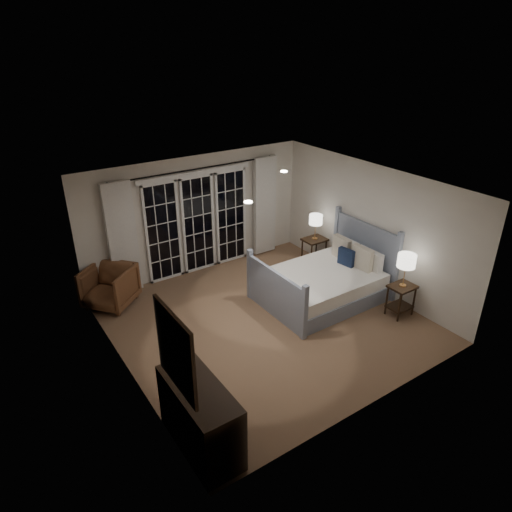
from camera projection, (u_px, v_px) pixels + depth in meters
floor at (265, 321)px, 8.21m from camera, size 5.00×5.00×0.00m
ceiling at (266, 187)px, 7.12m from camera, size 5.00×5.00×0.00m
wall_left at (120, 303)px, 6.41m from camera, size 0.02×5.00×2.50m
wall_right at (370, 227)px, 8.92m from camera, size 0.02×5.00×2.50m
wall_back at (197, 215)px, 9.53m from camera, size 5.00×0.02×2.50m
wall_front at (378, 331)px, 5.80m from camera, size 5.00×0.02×2.50m
french_doors at (198, 223)px, 9.57m from camera, size 2.50×0.04×2.20m
curtain_rod at (196, 169)px, 9.01m from camera, size 3.50×0.03×0.03m
curtain_left at (123, 239)px, 8.65m from camera, size 0.55×0.10×2.25m
curtain_right at (265, 206)px, 10.31m from camera, size 0.55×0.10×2.25m
downlight_a at (284, 171)px, 7.97m from camera, size 0.12×0.12×0.01m
downlight_b at (248, 202)px, 6.52m from camera, size 0.12×0.12×0.01m
bed at (324, 283)px, 8.80m from camera, size 2.27×1.63×1.33m
nightstand_left at (401, 296)px, 8.24m from camera, size 0.46×0.37×0.60m
nightstand_right at (314, 248)px, 10.02m from camera, size 0.49×0.40×0.64m
lamp_left at (407, 261)px, 7.93m from camera, size 0.32×0.32×0.62m
lamp_right at (316, 220)px, 9.73m from camera, size 0.29×0.29×0.55m
armchair at (109, 286)px, 8.55m from camera, size 1.20×1.19×0.78m
dresser at (200, 417)px, 5.55m from camera, size 0.55×1.29×0.92m
mirror at (176, 351)px, 4.95m from camera, size 0.05×0.85×1.00m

